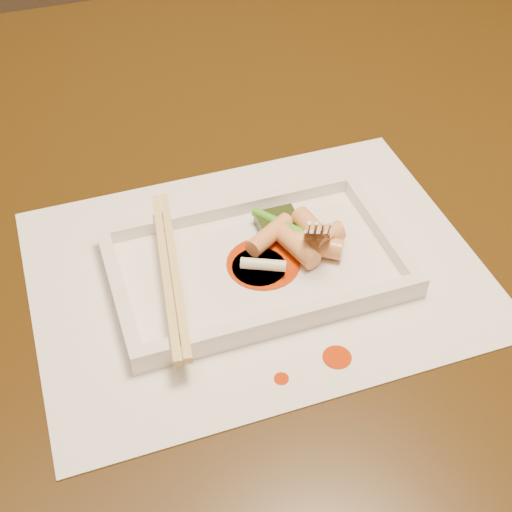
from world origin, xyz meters
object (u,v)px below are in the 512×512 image
object	(u,v)px
table	(238,238)
plate_base	(256,267)
placemat	(256,271)
chopstick_a	(166,272)
fork	(325,171)

from	to	relation	value
table	plate_base	distance (m)	0.19
placemat	plate_base	size ratio (longest dim) A/B	1.54
table	chopstick_a	distance (m)	0.23
table	placemat	size ratio (longest dim) A/B	3.50
placemat	plate_base	distance (m)	0.00
chopstick_a	plate_base	bearing A→B (deg)	0.00
placemat	plate_base	bearing A→B (deg)	0.00
table	chopstick_a	bearing A→B (deg)	-126.34
chopstick_a	placemat	bearing A→B (deg)	0.00
table	chopstick_a	xyz separation A→B (m)	(-0.11, -0.15, 0.13)
plate_base	chopstick_a	world-z (taller)	chopstick_a
plate_base	chopstick_a	bearing A→B (deg)	180.00
fork	table	bearing A→B (deg)	106.87
plate_base	fork	bearing A→B (deg)	14.42
plate_base	fork	world-z (taller)	fork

